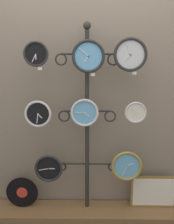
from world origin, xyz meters
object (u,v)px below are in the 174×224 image
object	(u,v)px
clock_top_left	(36,54)
clock_middle_left	(38,114)
display_stand	(87,152)
clock_middle_center	(85,113)
clock_top_center	(88,56)
clock_middle_right	(136,112)
picture_frame	(153,192)
clock_bottom_right	(127,166)
clock_bottom_left	(49,168)
vinyl_record	(22,192)
clock_top_right	(130,55)

from	to	relation	value
clock_top_left	clock_middle_left	size ratio (longest dim) A/B	0.90
display_stand	clock_top_left	distance (m)	1.11
clock_middle_center	clock_middle_left	bearing A→B (deg)	-175.90
clock_top_center	clock_middle_right	world-z (taller)	clock_top_center
clock_middle_right	picture_frame	distance (m)	0.92
clock_middle_right	display_stand	bearing A→B (deg)	166.94
clock_middle_left	clock_bottom_right	world-z (taller)	clock_middle_left
display_stand	clock_middle_center	xyz separation A→B (m)	(-0.02, -0.08, 0.43)
clock_bottom_left	clock_bottom_right	distance (m)	0.79
clock_middle_center	picture_frame	distance (m)	1.14
clock_middle_left	clock_middle_right	world-z (taller)	clock_middle_left
clock_top_center	clock_middle_center	xyz separation A→B (m)	(-0.04, 0.02, -0.54)
display_stand	clock_middle_right	world-z (taller)	display_stand
clock_top_center	clock_middle_right	distance (m)	0.70
display_stand	clock_middle_center	world-z (taller)	display_stand
clock_top_left	vinyl_record	bearing A→B (deg)	161.43
clock_middle_left	clock_middle_center	distance (m)	0.45
clock_bottom_left	clock_top_right	bearing A→B (deg)	1.64
display_stand	clock_bottom_left	distance (m)	0.43
clock_bottom_right	vinyl_record	world-z (taller)	clock_bottom_right
clock_top_left	clock_middle_left	bearing A→B (deg)	-93.98
clock_top_center	vinyl_record	world-z (taller)	clock_top_center
clock_top_center	vinyl_record	distance (m)	1.59
clock_top_left	clock_middle_right	size ratio (longest dim) A/B	1.13
clock_top_left	clock_top_right	bearing A→B (deg)	0.81
clock_bottom_left	clock_middle_right	bearing A→B (deg)	0.51
clock_top_right	clock_bottom_right	distance (m)	1.11
clock_top_center	clock_bottom_left	xyz separation A→B (m)	(-0.40, -0.02, -1.11)
clock_top_center	clock_middle_left	size ratio (longest dim) A/B	1.18
clock_top_left	clock_middle_right	bearing A→B (deg)	-0.16
clock_top_left	clock_bottom_left	size ratio (longest dim) A/B	0.83
clock_bottom_right	vinyl_record	distance (m)	1.15
clock_top_right	clock_top_left	bearing A→B (deg)	-179.19
clock_top_right	clock_middle_right	bearing A→B (deg)	-13.07
display_stand	clock_middle_left	xyz separation A→B (m)	(-0.48, -0.11, 0.43)
clock_bottom_right	clock_top_center	bearing A→B (deg)	-177.66
clock_middle_right	picture_frame	size ratio (longest dim) A/B	0.43
clock_top_center	clock_bottom_right	xyz separation A→B (m)	(0.39, 0.02, -1.09)
clock_top_center	clock_bottom_left	bearing A→B (deg)	-177.82
clock_top_right	vinyl_record	bearing A→B (deg)	176.85
clock_middle_left	picture_frame	bearing A→B (deg)	5.17
clock_middle_right	clock_bottom_left	distance (m)	1.03
clock_middle_center	picture_frame	bearing A→B (deg)	5.83
picture_frame	clock_top_center	bearing A→B (deg)	-172.10
clock_middle_left	clock_top_right	bearing A→B (deg)	1.18
clock_bottom_left	vinyl_record	distance (m)	0.44
display_stand	clock_top_center	world-z (taller)	display_stand
clock_middle_right	clock_bottom_right	world-z (taller)	clock_middle_right
clock_top_center	clock_middle_center	size ratio (longest dim) A/B	1.13
clock_middle_center	vinyl_record	distance (m)	1.11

